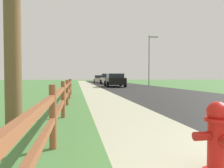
# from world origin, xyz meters

# --- Properties ---
(ground_plane) EXTENTS (120.00, 120.00, 0.00)m
(ground_plane) POSITION_xyz_m (0.00, 25.00, 0.00)
(ground_plane) COLOR #4C7F40
(road_asphalt) EXTENTS (7.00, 66.00, 0.01)m
(road_asphalt) POSITION_xyz_m (3.50, 27.00, 0.00)
(road_asphalt) COLOR #292929
(road_asphalt) RESTS_ON ground
(curb_concrete) EXTENTS (6.00, 66.00, 0.01)m
(curb_concrete) POSITION_xyz_m (-3.00, 27.00, 0.00)
(curb_concrete) COLOR #B2B293
(curb_concrete) RESTS_ON ground
(grass_verge) EXTENTS (5.00, 66.00, 0.00)m
(grass_verge) POSITION_xyz_m (-4.50, 27.00, 0.01)
(grass_verge) COLOR #4C7F40
(grass_verge) RESTS_ON ground
(fire_hydrant) EXTENTS (0.57, 0.47, 0.82)m
(fire_hydrant) POSITION_xyz_m (-0.86, 1.38, 0.43)
(fire_hydrant) COLOR red
(fire_hydrant) RESTS_ON ground
(rail_fence) EXTENTS (0.11, 12.29, 0.98)m
(rail_fence) POSITION_xyz_m (-2.78, 6.19, 0.58)
(rail_fence) COLOR brown
(rail_fence) RESTS_ON ground
(parked_suv_black) EXTENTS (2.23, 4.75, 1.47)m
(parked_suv_black) POSITION_xyz_m (1.83, 22.07, 0.76)
(parked_suv_black) COLOR black
(parked_suv_black) RESTS_ON ground
(parked_car_white) EXTENTS (2.25, 4.83, 1.62)m
(parked_car_white) POSITION_xyz_m (2.33, 31.66, 0.80)
(parked_car_white) COLOR white
(parked_car_white) RESTS_ON ground
(parked_car_beige) EXTENTS (2.40, 4.57, 1.44)m
(parked_car_beige) POSITION_xyz_m (1.97, 39.31, 0.73)
(parked_car_beige) COLOR #C6B793
(parked_car_beige) RESTS_ON ground
(street_lamp) EXTENTS (1.17, 0.20, 6.12)m
(street_lamp) POSITION_xyz_m (6.41, 23.24, 3.65)
(street_lamp) COLOR gray
(street_lamp) RESTS_ON ground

